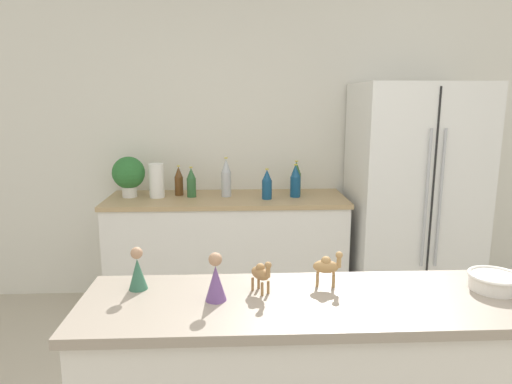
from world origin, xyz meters
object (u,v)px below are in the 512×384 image
fruit_bowl (494,281)px  wise_man_figurine_crimson (216,280)px  back_bottle_5 (296,178)px  wise_man_figurine_purple (138,271)px  potted_plant (129,174)px  camel_figurine_second (261,273)px  back_bottle_3 (179,181)px  camel_figurine (327,266)px  back_bottle_0 (295,181)px  back_bottle_4 (226,178)px  paper_towel_roll (157,181)px  refrigerator (412,200)px  back_bottle_1 (191,183)px  back_bottle_2 (267,185)px

fruit_bowl → wise_man_figurine_crimson: bearing=-177.5°
back_bottle_5 → wise_man_figurine_purple: size_ratio=1.72×
potted_plant → camel_figurine_second: bearing=-65.5°
back_bottle_3 → camel_figurine: 2.18m
back_bottle_0 → fruit_bowl: 2.04m
back_bottle_4 → back_bottle_0: bearing=-4.1°
paper_towel_roll → back_bottle_3: (0.16, 0.07, -0.02)m
back_bottle_3 → back_bottle_4: size_ratio=0.77×
paper_towel_roll → back_bottle_0: size_ratio=1.02×
paper_towel_roll → wise_man_figurine_crimson: (0.55, -2.06, 0.02)m
back_bottle_4 → paper_towel_roll: bearing=-179.1°
refrigerator → fruit_bowl: size_ratio=9.69×
back_bottle_0 → back_bottle_5: bearing=79.1°
back_bottle_5 → wise_man_figurine_purple: bearing=-112.6°
refrigerator → paper_towel_roll: refrigerator is taller
back_bottle_4 → back_bottle_3: bearing=170.5°
potted_plant → back_bottle_0: (1.30, -0.05, -0.06)m
potted_plant → back_bottle_1: (0.49, -0.02, -0.07)m
back_bottle_1 → back_bottle_5: size_ratio=0.88×
paper_towel_roll → fruit_bowl: paper_towel_roll is taller
back_bottle_2 → camel_figurine_second: bearing=-94.5°
back_bottle_0 → back_bottle_1: bearing=177.6°
back_bottle_5 → wise_man_figurine_purple: 2.20m
back_bottle_2 → fruit_bowl: size_ratio=1.28×
fruit_bowl → back_bottle_1: bearing=122.4°
potted_plant → camel_figurine: bearing=-59.4°
paper_towel_roll → back_bottle_2: (0.86, -0.10, -0.02)m
back_bottle_0 → wise_man_figurine_crimson: (-0.54, -2.03, 0.03)m
back_bottle_3 → back_bottle_5: bearing=-0.0°
camel_figurine_second → back_bottle_4: bearing=94.6°
back_bottle_2 → fruit_bowl: bearing=-70.1°
back_bottle_1 → back_bottle_5: back_bottle_5 is taller
back_bottle_2 → back_bottle_4: bearing=161.3°
paper_towel_roll → back_bottle_0: bearing=-1.6°
back_bottle_3 → wise_man_figurine_purple: size_ratio=1.51×
back_bottle_1 → camel_figurine: back_bottle_1 is taller
potted_plant → wise_man_figurine_purple: (0.48, -1.98, -0.04)m
back_bottle_0 → camel_figurine: 1.93m
refrigerator → back_bottle_4: 1.47m
fruit_bowl → wise_man_figurine_purple: bearing=177.2°
back_bottle_3 → wise_man_figurine_purple: bearing=-87.3°
potted_plant → back_bottle_1: 0.49m
back_bottle_1 → back_bottle_2: size_ratio=1.01×
paper_towel_roll → camel_figurine_second: bearing=-70.6°
paper_towel_roll → back_bottle_5: size_ratio=0.97×
back_bottle_5 → camel_figurine_second: size_ratio=2.15×
potted_plant → back_bottle_4: bearing=-1.1°
camel_figurine_second → refrigerator: bearing=55.9°
back_bottle_5 → fruit_bowl: (0.45, -2.09, -0.02)m
refrigerator → back_bottle_2: bearing=-179.8°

